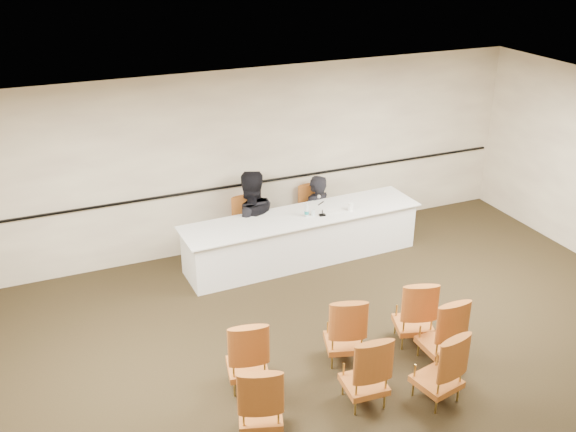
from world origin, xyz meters
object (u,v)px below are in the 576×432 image
at_px(panelist_main, 315,222).
at_px(aud_chair_extra, 441,329).
at_px(panelist_second_chair, 250,227).
at_px(coffee_cup, 350,207).
at_px(microphone, 322,207).
at_px(aud_chair_front_left, 247,352).
at_px(aud_chair_front_mid, 345,327).
at_px(aud_chair_back_left, 260,398).
at_px(water_bottle, 307,209).
at_px(panel_table, 302,237).
at_px(aud_chair_back_right, 438,365).
at_px(drinking_glass, 313,213).
at_px(panelist_second, 250,227).
at_px(panelist_main_chair, 315,214).
at_px(aud_chair_front_right, 414,310).
at_px(aud_chair_back_mid, 365,368).

distance_m(panelist_main, aud_chair_extra, 3.73).
bearing_deg(panelist_second_chair, coffee_cup, -27.16).
xyz_separation_m(microphone, aud_chair_front_left, (-2.17, -2.49, -0.47)).
distance_m(aud_chair_front_mid, aud_chair_back_left, 1.64).
bearing_deg(panelist_main, aud_chair_extra, 69.91).
relative_size(water_bottle, aud_chair_back_left, 0.25).
distance_m(panel_table, microphone, 0.63).
bearing_deg(panel_table, coffee_cup, -12.26).
distance_m(coffee_cup, aud_chair_back_right, 3.67).
bearing_deg(panelist_second_chair, aud_chair_back_left, -110.50).
bearing_deg(drinking_glass, microphone, -24.82).
bearing_deg(aud_chair_back_left, aud_chair_front_left, 97.94).
distance_m(panelist_second, water_bottle, 1.07).
distance_m(drinking_glass, aud_chair_front_left, 3.28).
xyz_separation_m(water_bottle, aud_chair_back_right, (-0.01, -3.64, -0.44)).
distance_m(panelist_main_chair, aud_chair_front_right, 3.23).
bearing_deg(coffee_cup, water_bottle, 174.73).
bearing_deg(panelist_second_chair, aud_chair_front_right, -72.88).
xyz_separation_m(coffee_cup, aud_chair_front_left, (-2.67, -2.48, -0.38)).
height_order(panelist_main, aud_chair_front_right, panelist_main).
xyz_separation_m(coffee_cup, aud_chair_back_mid, (-1.55, -3.29, -0.38)).
xyz_separation_m(panelist_second, aud_chair_back_right, (0.73, -4.26, 0.01)).
distance_m(microphone, aud_chair_front_mid, 2.69).
relative_size(microphone, water_bottle, 1.24).
bearing_deg(aud_chair_back_right, water_bottle, 78.19).
height_order(panel_table, panelist_main, panelist_main).
height_order(drinking_glass, aud_chair_front_right, aud_chair_front_right).
bearing_deg(aud_chair_back_mid, aud_chair_back_right, -15.11).
relative_size(water_bottle, aud_chair_back_right, 0.25).
relative_size(panelist_main, microphone, 5.70).
relative_size(panel_table, panelist_second_chair, 4.16).
height_order(water_bottle, drinking_glass, water_bottle).
bearing_deg(aud_chair_front_mid, aud_chair_back_right, -42.68).
bearing_deg(aud_chair_front_left, aud_chair_front_mid, 11.02).
xyz_separation_m(drinking_glass, aud_chair_front_right, (0.26, -2.55, -0.37)).
xyz_separation_m(coffee_cup, aud_chair_back_left, (-2.82, -3.30, -0.38)).
bearing_deg(aud_chair_back_right, coffee_cup, 66.38).
bearing_deg(aud_chair_extra, aud_chair_front_left, 167.83).
relative_size(coffee_cup, aud_chair_back_mid, 0.14).
relative_size(aud_chair_front_right, aud_chair_back_right, 1.00).
relative_size(panelist_main_chair, aud_chair_back_left, 1.00).
relative_size(panelist_main_chair, aud_chair_front_right, 1.00).
xyz_separation_m(aud_chair_back_left, aud_chair_extra, (2.51, 0.31, 0.00)).
xyz_separation_m(panelist_main_chair, aud_chair_front_mid, (-1.12, -3.23, 0.00)).
relative_size(panelist_main_chair, aud_chair_back_right, 1.00).
xyz_separation_m(panel_table, microphone, (0.28, -0.14, 0.54)).
bearing_deg(panelist_second, panel_table, 142.80).
distance_m(panelist_main, aud_chair_back_mid, 4.23).
distance_m(aud_chair_front_right, aud_chair_extra, 0.50).
relative_size(panelist_main_chair, aud_chair_back_mid, 1.00).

